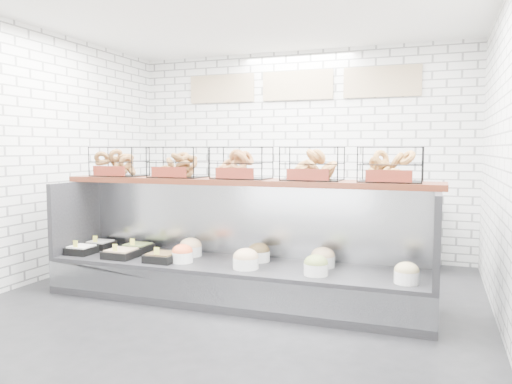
% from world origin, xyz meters
% --- Properties ---
extents(ground, '(5.50, 5.50, 0.00)m').
position_xyz_m(ground, '(0.00, 0.00, 0.00)').
color(ground, black).
rests_on(ground, ground).
extents(room_shell, '(5.02, 5.51, 3.01)m').
position_xyz_m(room_shell, '(0.00, 0.60, 2.06)').
color(room_shell, silver).
rests_on(room_shell, ground).
extents(display_case, '(4.00, 0.90, 1.20)m').
position_xyz_m(display_case, '(-0.01, 0.34, 0.33)').
color(display_case, black).
rests_on(display_case, ground).
extents(bagel_shelf, '(4.10, 0.50, 0.40)m').
position_xyz_m(bagel_shelf, '(0.00, 0.52, 1.38)').
color(bagel_shelf, '#441A0E').
rests_on(bagel_shelf, display_case).
extents(prep_counter, '(4.00, 0.60, 1.20)m').
position_xyz_m(prep_counter, '(-0.01, 2.43, 0.47)').
color(prep_counter, '#93969B').
rests_on(prep_counter, ground).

